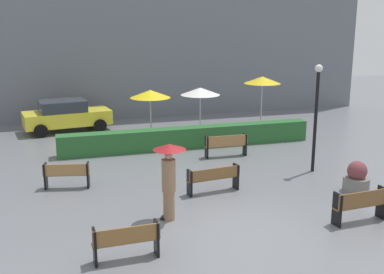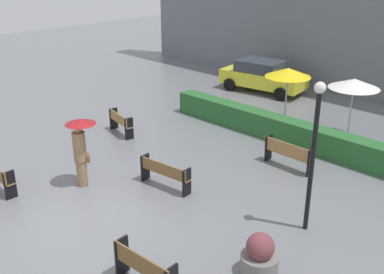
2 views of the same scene
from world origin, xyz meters
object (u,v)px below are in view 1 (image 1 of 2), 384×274
at_px(bench_far_left, 67,174).
at_px(bench_back_row, 226,144).
at_px(pedestrian_with_umbrella, 169,173).
at_px(patio_umbrella_yellow, 150,94).
at_px(lamp_post, 316,107).
at_px(patio_umbrella_white, 200,91).
at_px(parked_car, 66,115).
at_px(bench_near_right, 361,204).
at_px(bench_near_left, 126,240).
at_px(patio_umbrella_yellow_far, 262,80).
at_px(bench_mid_center, 214,177).
at_px(planter_pot, 357,178).

distance_m(bench_far_left, bench_back_row, 6.68).
height_order(pedestrian_with_umbrella, patio_umbrella_yellow, patio_umbrella_yellow).
height_order(bench_far_left, lamp_post, lamp_post).
relative_size(lamp_post, patio_umbrella_white, 1.69).
height_order(pedestrian_with_umbrella, parked_car, pedestrian_with_umbrella).
bearing_deg(bench_back_row, bench_near_right, -80.39).
height_order(lamp_post, parked_car, lamp_post).
bearing_deg(lamp_post, bench_near_right, -104.75).
bearing_deg(bench_near_right, bench_near_left, -177.68).
distance_m(bench_near_left, patio_umbrella_yellow, 11.25).
bearing_deg(lamp_post, parked_car, 131.81).
xyz_separation_m(patio_umbrella_yellow_far, parked_car, (-9.61, 2.27, -1.67)).
bearing_deg(patio_umbrella_yellow, bench_near_right, -71.00).
relative_size(bench_near_right, bench_near_left, 1.04).
relative_size(patio_umbrella_yellow_far, parked_car, 0.61).
bearing_deg(bench_back_row, pedestrian_with_umbrella, -124.76).
relative_size(bench_mid_center, patio_umbrella_yellow, 0.75).
bearing_deg(lamp_post, patio_umbrella_white, 108.80).
bearing_deg(patio_umbrella_white, bench_mid_center, -104.64).
relative_size(bench_near_left, parked_car, 0.36).
relative_size(bench_far_left, lamp_post, 0.39).
relative_size(bench_back_row, pedestrian_with_umbrella, 0.83).
bearing_deg(bench_near_right, planter_pot, 56.83).
relative_size(bench_mid_center, patio_umbrella_yellow_far, 0.67).
relative_size(pedestrian_with_umbrella, patio_umbrella_white, 0.93).
relative_size(bench_near_right, bench_mid_center, 0.91).
bearing_deg(bench_near_left, bench_back_row, 54.55).
relative_size(bench_near_left, patio_umbrella_white, 0.67).
bearing_deg(bench_near_right, bench_far_left, 145.91).
distance_m(bench_back_row, patio_umbrella_white, 4.19).
bearing_deg(bench_mid_center, bench_far_left, 158.55).
xyz_separation_m(patio_umbrella_white, parked_car, (-6.15, 2.80, -1.32)).
bearing_deg(patio_umbrella_yellow, parked_car, 137.45).
xyz_separation_m(bench_far_left, bench_mid_center, (4.51, -1.77, -0.00)).
distance_m(lamp_post, parked_car, 12.69).
bearing_deg(pedestrian_with_umbrella, bench_back_row, 55.24).
bearing_deg(patio_umbrella_white, bench_near_left, -115.58).
bearing_deg(patio_umbrella_yellow, planter_pot, -59.06).
bearing_deg(patio_umbrella_white, bench_near_right, -84.41).
bearing_deg(patio_umbrella_yellow_far, bench_near_left, -126.87).
bearing_deg(bench_near_right, patio_umbrella_yellow_far, 78.35).
bearing_deg(planter_pot, patio_umbrella_white, 105.57).
bearing_deg(parked_car, bench_mid_center, -68.30).
bearing_deg(patio_umbrella_white, patio_umbrella_yellow_far, 8.78).
xyz_separation_m(bench_near_left, patio_umbrella_yellow_far, (8.85, 11.80, 1.98)).
relative_size(pedestrian_with_umbrella, lamp_post, 0.55).
bearing_deg(parked_car, patio_umbrella_white, -24.46).
distance_m(planter_pot, lamp_post, 3.03).
relative_size(bench_back_row, bench_near_right, 1.09).
relative_size(patio_umbrella_yellow, patio_umbrella_yellow_far, 0.89).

